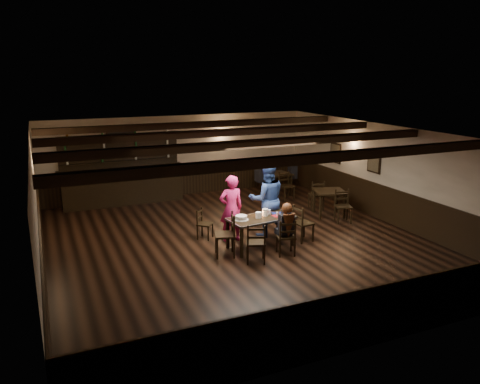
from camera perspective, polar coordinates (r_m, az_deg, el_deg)
name	(u,v)px	position (r m, az deg, el deg)	size (l,w,h in m)	color
ground	(238,242)	(11.69, -0.23, -6.09)	(10.00, 10.00, 0.00)	black
room_shell	(238,173)	(11.23, -0.27, 2.34)	(9.02, 10.02, 2.71)	beige
dining_table	(261,221)	(11.14, 2.57, -3.50)	(1.65, 0.96, 0.75)	black
chair_near_left	(256,241)	(10.26, 1.96, -5.94)	(0.55, 0.53, 0.91)	black
chair_near_right	(287,235)	(10.74, 5.71, -5.20)	(0.49, 0.48, 0.87)	black
chair_end_left	(229,231)	(10.67, -1.40, -4.79)	(0.56, 0.58, 1.01)	black
chair_end_right	(301,221)	(11.66, 7.41, -3.48)	(0.46, 0.47, 0.92)	black
chair_far_pushed	(203,221)	(11.84, -4.59, -3.58)	(0.49, 0.49, 0.77)	black
woman_pink	(231,209)	(11.51, -1.09, -2.03)	(0.61, 0.40, 1.67)	#FF3487
man_blue	(267,199)	(11.86, 3.29, -0.90)	(0.94, 0.73, 1.93)	navy
seated_person	(287,221)	(10.69, 5.70, -3.50)	(0.33, 0.50, 0.81)	black
cake	(241,218)	(10.91, 0.15, -3.18)	(0.34, 0.34, 0.11)	white
plate_stack_a	(259,215)	(11.06, 2.28, -2.81)	(0.15, 0.15, 0.14)	white
plate_stack_b	(265,212)	(11.23, 3.10, -2.47)	(0.14, 0.14, 0.17)	white
tea_light	(259,215)	(11.25, 2.32, -2.77)	(0.05, 0.05, 0.06)	#A5A8AD
salt_shaker	(277,214)	(11.23, 4.54, -2.70)	(0.04, 0.04, 0.10)	silver
pepper_shaker	(279,213)	(11.32, 4.73, -2.61)	(0.03, 0.03, 0.08)	#A5A8AD
drink_glass	(269,212)	(11.35, 3.58, -2.43)	(0.07, 0.07, 0.12)	silver
menu_red	(278,215)	(11.29, 4.70, -2.86)	(0.29, 0.21, 0.00)	maroon
menu_blue	(278,213)	(11.46, 4.65, -2.58)	(0.30, 0.21, 0.00)	#101851
bar_counter	(123,181)	(15.33, -14.12, 1.31)	(3.92, 0.70, 2.20)	black
back_table_a	(329,194)	(13.85, 10.86, -0.22)	(1.07, 1.07, 0.75)	black
back_table_b	(277,176)	(15.96, 4.51, 1.95)	(0.92, 0.92, 0.75)	black
bg_patron_left	(260,171)	(15.81, 2.45, 2.63)	(0.25, 0.39, 0.79)	black
bg_patron_right	(293,167)	(16.47, 6.43, 3.03)	(0.28, 0.41, 0.78)	black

